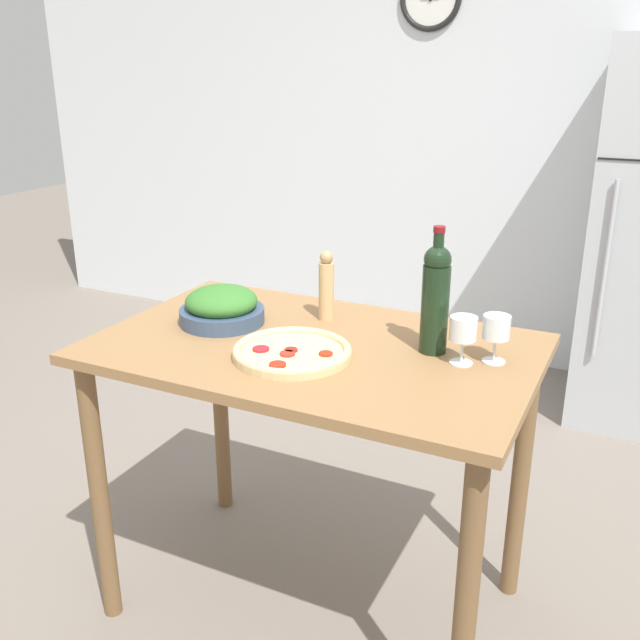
{
  "coord_description": "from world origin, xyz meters",
  "views": [
    {
      "loc": [
        0.84,
        -1.69,
        1.67
      ],
      "look_at": [
        0.0,
        0.04,
        0.97
      ],
      "focal_mm": 40.0,
      "sensor_mm": 36.0,
      "label": 1
    }
  ],
  "objects_px": {
    "wine_glass_near": "(463,331)",
    "wine_glass_far": "(496,330)",
    "pepper_mill": "(326,287)",
    "homemade_pizza": "(292,352)",
    "wine_bottle": "(435,296)",
    "salad_bowl": "(222,307)"
  },
  "relations": [
    {
      "from": "wine_bottle",
      "to": "homemade_pizza",
      "type": "xyz_separation_m",
      "value": [
        -0.33,
        -0.2,
        -0.15
      ]
    },
    {
      "from": "wine_bottle",
      "to": "wine_glass_near",
      "type": "distance_m",
      "value": 0.13
    },
    {
      "from": "wine_bottle",
      "to": "salad_bowl",
      "type": "distance_m",
      "value": 0.66
    },
    {
      "from": "wine_glass_far",
      "to": "pepper_mill",
      "type": "xyz_separation_m",
      "value": [
        -0.55,
        0.11,
        0.01
      ]
    },
    {
      "from": "wine_bottle",
      "to": "wine_glass_near",
      "type": "height_order",
      "value": "wine_bottle"
    },
    {
      "from": "pepper_mill",
      "to": "wine_bottle",
      "type": "bearing_deg",
      "value": -15.83
    },
    {
      "from": "wine_glass_near",
      "to": "pepper_mill",
      "type": "bearing_deg",
      "value": 161.76
    },
    {
      "from": "salad_bowl",
      "to": "homemade_pizza",
      "type": "bearing_deg",
      "value": -24.02
    },
    {
      "from": "wine_bottle",
      "to": "pepper_mill",
      "type": "distance_m",
      "value": 0.4
    },
    {
      "from": "wine_glass_near",
      "to": "homemade_pizza",
      "type": "bearing_deg",
      "value": -160.0
    },
    {
      "from": "pepper_mill",
      "to": "homemade_pizza",
      "type": "xyz_separation_m",
      "value": [
        0.04,
        -0.31,
        -0.09
      ]
    },
    {
      "from": "wine_glass_far",
      "to": "salad_bowl",
      "type": "bearing_deg",
      "value": -175.71
    },
    {
      "from": "wine_bottle",
      "to": "wine_glass_far",
      "type": "height_order",
      "value": "wine_bottle"
    },
    {
      "from": "wine_bottle",
      "to": "homemade_pizza",
      "type": "height_order",
      "value": "wine_bottle"
    },
    {
      "from": "homemade_pizza",
      "to": "salad_bowl",
      "type": "bearing_deg",
      "value": 155.98
    },
    {
      "from": "wine_bottle",
      "to": "salad_bowl",
      "type": "bearing_deg",
      "value": -174.56
    },
    {
      "from": "wine_glass_far",
      "to": "salad_bowl",
      "type": "relative_size",
      "value": 0.51
    },
    {
      "from": "homemade_pizza",
      "to": "wine_glass_near",
      "type": "bearing_deg",
      "value": 20.0
    },
    {
      "from": "wine_glass_far",
      "to": "pepper_mill",
      "type": "relative_size",
      "value": 0.6
    },
    {
      "from": "wine_glass_near",
      "to": "wine_glass_far",
      "type": "distance_m",
      "value": 0.09
    },
    {
      "from": "wine_glass_near",
      "to": "pepper_mill",
      "type": "relative_size",
      "value": 0.6
    },
    {
      "from": "wine_glass_near",
      "to": "pepper_mill",
      "type": "height_order",
      "value": "pepper_mill"
    }
  ]
}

